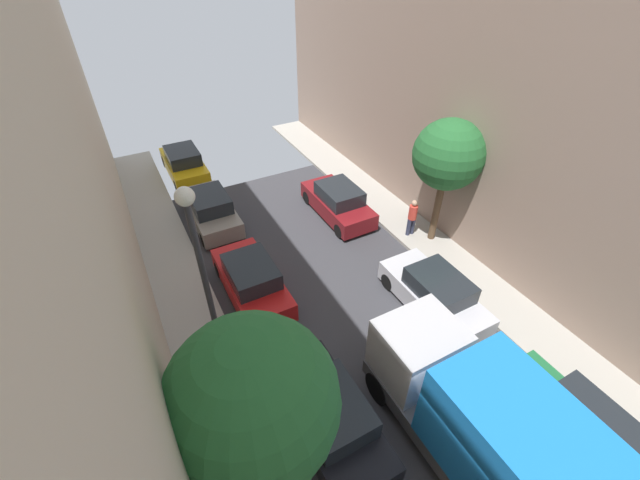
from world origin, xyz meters
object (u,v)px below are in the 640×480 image
parked_car_left_3 (252,280)px  street_tree_2 (252,402)px  parked_car_right_4 (338,202)px  parked_car_left_2 (330,416)px  pedestrian (412,216)px  street_tree_1 (448,155)px  delivery_truck (491,435)px  lamp_post (202,269)px  parked_car_left_4 (211,210)px  parked_car_right_3 (435,294)px  parked_car_left_5 (184,164)px  parked_car_right_2 (577,429)px

parked_car_left_3 → street_tree_2: size_ratio=0.71×
parked_car_right_4 → parked_car_left_2: bearing=-121.4°
pedestrian → street_tree_1: (0.65, -0.66, 2.98)m
delivery_truck → lamp_post: size_ratio=1.03×
parked_car_left_4 → street_tree_1: 10.42m
parked_car_left_4 → street_tree_1: bearing=-35.9°
parked_car_right_3 → street_tree_1: (2.60, 3.11, 3.33)m
parked_car_left_5 → parked_car_left_2: bearing=-90.0°
parked_car_left_3 → parked_car_left_5: size_ratio=1.00×
parked_car_left_4 → delivery_truck: bearing=-78.8°
delivery_truck → street_tree_2: street_tree_2 is taller
parked_car_left_5 → street_tree_1: street_tree_1 is taller
parked_car_right_2 → pedestrian: 9.41m
parked_car_right_3 → parked_car_left_5: bearing=111.2°
parked_car_right_2 → lamp_post: (-7.30, 6.39, 3.56)m
pedestrian → street_tree_2: 12.15m
street_tree_2 → parked_car_left_5: bearing=83.0°
delivery_truck → pedestrian: (4.64, 8.50, -0.71)m
parked_car_left_3 → parked_car_left_4: (0.00, 5.23, 0.00)m
parked_car_left_2 → street_tree_1: street_tree_1 is taller
parked_car_right_2 → street_tree_1: street_tree_1 is taller
parked_car_left_4 → street_tree_2: 12.72m
parked_car_left_5 → delivery_truck: 18.90m
parked_car_right_2 → street_tree_2: bearing=162.4°
parked_car_left_5 → pedestrian: bearing=-54.2°
parked_car_left_5 → parked_car_right_2: bearing=-74.4°
parked_car_left_4 → parked_car_right_4: 5.82m
parked_car_right_4 → parked_car_right_3: bearing=-90.0°
parked_car_left_2 → lamp_post: bearing=121.6°
parked_car_left_5 → pedestrian: (7.34, -10.18, 0.35)m
parked_car_left_5 → delivery_truck: bearing=-81.8°
street_tree_1 → pedestrian: bearing=134.9°
parked_car_left_5 → parked_car_right_3: 14.95m
parked_car_left_3 → parked_car_right_4: same height
parked_car_right_4 → street_tree_1: size_ratio=0.79×
delivery_truck → parked_car_left_2: bearing=136.1°
pedestrian → lamp_post: 10.18m
parked_car_right_4 → delivery_truck: 11.81m
street_tree_2 → parked_car_right_2: bearing=-17.6°
parked_car_left_4 → lamp_post: 8.91m
parked_car_left_5 → parked_car_right_2: same height
parked_car_right_4 → delivery_truck: (-2.70, -11.45, 1.07)m
parked_car_left_2 → parked_car_right_4: same height
parked_car_right_2 → parked_car_right_3: bearing=90.0°
parked_car_left_2 → parked_car_left_5: same height
parked_car_left_3 → parked_car_left_2: bearing=-90.0°
pedestrian → lamp_post: size_ratio=0.27×
parked_car_left_3 → parked_car_left_4: 5.23m
delivery_truck → lamp_post: bearing=129.0°
parked_car_left_3 → street_tree_2: bearing=-107.3°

